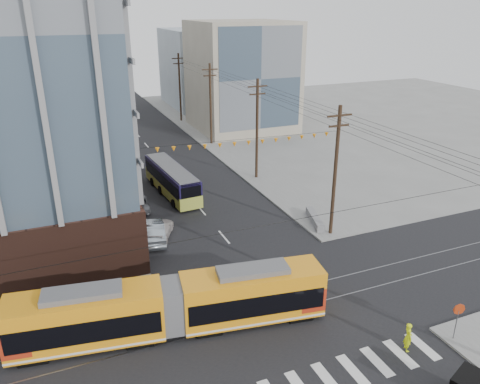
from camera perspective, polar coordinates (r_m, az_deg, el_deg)
The scene contains 14 objects.
ground at distance 28.80m, azimuth 8.58°, elevation -17.36°, with size 160.00×160.00×0.00m, color slate.
bg_bldg_nw_near at distance 71.44m, azimuth -27.06°, elevation 12.23°, with size 18.00×16.00×18.00m, color #8C99A5.
bg_bldg_ne_near at distance 73.18m, azimuth 0.16°, elevation 13.92°, with size 14.00×14.00×16.00m, color gray.
bg_bldg_nw_far at distance 91.08m, azimuth -24.68°, elevation 14.86°, with size 16.00×18.00×20.00m, color gray.
bg_bldg_ne_far at distance 92.53m, azimuth -3.67°, elevation 14.92°, with size 16.00×16.00×14.00m, color #8C99A5.
utility_pole_far at distance 78.57m, azimuth -7.35°, elevation 12.45°, with size 0.30×0.30×11.00m, color black.
streetcar at distance 28.30m, azimuth -8.23°, elevation -13.65°, with size 18.24×2.56×3.51m, color orange, non-canonical shape.
city_bus at distance 48.16m, azimuth -8.31°, elevation 1.48°, with size 2.31×10.68×3.03m, color #19133B, non-canonical shape.
parked_car_silver at distance 39.16m, azimuth -10.47°, elevation -4.74°, with size 1.71×4.89×1.61m, color #8B96A0.
parked_car_white at distance 39.51m, azimuth -9.93°, elevation -4.63°, with size 1.95×4.79×1.39m, color #BEB4B1.
parked_car_grey at distance 45.27m, azimuth -12.40°, elevation -1.39°, with size 2.06×4.47×1.24m, color #505258.
pedestrian at distance 28.85m, azimuth 19.80°, elevation -16.28°, with size 0.65×0.42×1.77m, color #D3EA0E.
stop_sign at distance 30.34m, azimuth 24.85°, elevation -14.36°, with size 0.72×0.72×2.35m, color #AA310F, non-canonical shape.
jersey_barrier at distance 41.93m, azimuth 9.09°, elevation -3.38°, with size 0.93×4.13×0.83m, color slate.
Camera 1 is at (-12.33, -18.71, 18.09)m, focal length 35.00 mm.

